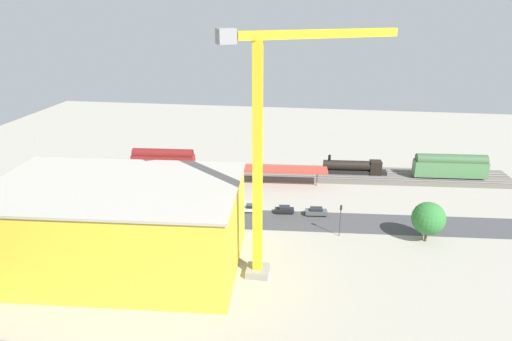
# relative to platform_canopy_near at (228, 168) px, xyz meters

# --- Properties ---
(ground_plane) EXTENTS (204.23, 204.23, 0.00)m
(ground_plane) POSITION_rel_platform_canopy_near_xyz_m (-7.75, 13.40, -4.00)
(ground_plane) COLOR #9E998C
(ground_plane) RESTS_ON ground
(rail_bed) EXTENTS (128.22, 21.20, 0.01)m
(rail_bed) POSITION_rel_platform_canopy_near_xyz_m (-7.75, -8.53, -4.00)
(rail_bed) COLOR #665E54
(rail_bed) RESTS_ON ground
(street_asphalt) EXTENTS (127.95, 16.99, 0.01)m
(street_asphalt) POSITION_rel_platform_canopy_near_xyz_m (-7.75, 19.07, -4.00)
(street_asphalt) COLOR #424244
(street_asphalt) RESTS_ON ground
(track_rails) EXTENTS (127.40, 14.79, 0.12)m
(track_rails) POSITION_rel_platform_canopy_near_xyz_m (-7.75, -8.53, -3.82)
(track_rails) COLOR #9E9EA8
(track_rails) RESTS_ON ground
(platform_canopy_near) EXTENTS (49.11, 7.63, 4.23)m
(platform_canopy_near) POSITION_rel_platform_canopy_near_xyz_m (0.00, 0.00, 0.00)
(platform_canopy_near) COLOR #C63D2D
(platform_canopy_near) RESTS_ON ground
(locomotive) EXTENTS (16.58, 3.58, 4.94)m
(locomotive) POSITION_rel_platform_canopy_near_xyz_m (-31.82, -11.15, -2.24)
(locomotive) COLOR black
(locomotive) RESTS_ON ground
(passenger_coach) EXTENTS (18.21, 4.32, 6.43)m
(passenger_coach) POSITION_rel_platform_canopy_near_xyz_m (-55.38, -11.14, -0.62)
(passenger_coach) COLOR black
(passenger_coach) RESTS_ON ground
(freight_coach_far) EXTENTS (16.84, 4.07, 6.19)m
(freight_coach_far) POSITION_rel_platform_canopy_near_xyz_m (18.64, -5.92, -0.74)
(freight_coach_far) COLOR black
(freight_coach_far) RESTS_ON ground
(parked_car_0) EXTENTS (4.68, 2.19, 1.71)m
(parked_car_0) POSITION_rel_platform_canopy_near_xyz_m (-22.06, 15.19, -3.23)
(parked_car_0) COLOR black
(parked_car_0) RESTS_ON ground
(parked_car_1) EXTENTS (4.16, 2.13, 1.56)m
(parked_car_1) POSITION_rel_platform_canopy_near_xyz_m (-15.34, 15.03, -3.30)
(parked_car_1) COLOR black
(parked_car_1) RESTS_ON ground
(parked_car_2) EXTENTS (4.54, 2.08, 1.67)m
(parked_car_2) POSITION_rel_platform_canopy_near_xyz_m (-8.42, 15.41, -3.26)
(parked_car_2) COLOR black
(parked_car_2) RESTS_ON ground
(parked_car_3) EXTENTS (4.44, 2.34, 1.81)m
(parked_car_3) POSITION_rel_platform_canopy_near_xyz_m (-1.11, 15.91, -3.20)
(parked_car_3) COLOR black
(parked_car_3) RESTS_ON ground
(parked_car_4) EXTENTS (4.43, 2.18, 1.68)m
(parked_car_4) POSITION_rel_platform_canopy_near_xyz_m (5.54, 15.70, -3.25)
(parked_car_4) COLOR black
(parked_car_4) RESTS_ON ground
(parked_car_5) EXTENTS (4.22, 2.01, 1.77)m
(parked_car_5) POSITION_rel_platform_canopy_near_xyz_m (13.02, 15.70, -3.22)
(parked_car_5) COLOR black
(parked_car_5) RESTS_ON ground
(construction_building) EXTENTS (40.97, 26.31, 14.28)m
(construction_building) POSITION_rel_platform_canopy_near_xyz_m (10.50, 38.62, 3.14)
(construction_building) COLOR yellow
(construction_building) RESTS_ON ground
(construction_roof_slab) EXTENTS (41.61, 26.95, 0.40)m
(construction_roof_slab) POSITION_rel_platform_canopy_near_xyz_m (10.50, 38.62, 10.48)
(construction_roof_slab) COLOR #ADA89E
(construction_roof_slab) RESTS_ON construction_building
(tower_crane) EXTENTS (25.32, 15.44, 38.72)m
(tower_crane) POSITION_rel_platform_canopy_near_xyz_m (-14.87, 37.41, 19.09)
(tower_crane) COLOR gray
(tower_crane) RESTS_ON ground
(box_truck_0) EXTENTS (8.70, 3.41, 3.19)m
(box_truck_0) POSITION_rel_platform_canopy_near_xyz_m (22.66, 22.60, -2.42)
(box_truck_0) COLOR black
(box_truck_0) RESTS_ON ground
(box_truck_1) EXTENTS (8.64, 3.59, 3.32)m
(box_truck_1) POSITION_rel_platform_canopy_near_xyz_m (-1.93, 20.22, -2.38)
(box_truck_1) COLOR black
(box_truck_1) RESTS_ON ground
(box_truck_2) EXTENTS (8.49, 3.46, 3.23)m
(box_truck_2) POSITION_rel_platform_canopy_near_xyz_m (26.29, 21.67, -2.39)
(box_truck_2) COLOR black
(box_truck_2) RESTS_ON ground
(street_tree_0) EXTENTS (6.10, 6.10, 7.79)m
(street_tree_0) POSITION_rel_platform_canopy_near_xyz_m (-42.53, 23.27, 0.73)
(street_tree_0) COLOR brown
(street_tree_0) RESTS_ON ground
(street_tree_1) EXTENTS (4.33, 4.33, 6.39)m
(street_tree_1) POSITION_rel_platform_canopy_near_xyz_m (17.48, 23.54, 0.21)
(street_tree_1) COLOR brown
(street_tree_1) RESTS_ON ground
(street_tree_2) EXTENTS (4.06, 4.06, 6.47)m
(street_tree_2) POSITION_rel_platform_canopy_near_xyz_m (13.38, 23.90, 0.42)
(street_tree_2) COLOR brown
(street_tree_2) RESTS_ON ground
(street_tree_3) EXTENTS (5.68, 5.68, 8.75)m
(street_tree_3) POSITION_rel_platform_canopy_near_xyz_m (29.50, 24.79, 1.89)
(street_tree_3) COLOR brown
(street_tree_3) RESTS_ON ground
(traffic_light) EXTENTS (0.50, 0.36, 6.43)m
(traffic_light) POSITION_rel_platform_canopy_near_xyz_m (-26.57, 23.57, 0.26)
(traffic_light) COLOR #333333
(traffic_light) RESTS_ON ground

